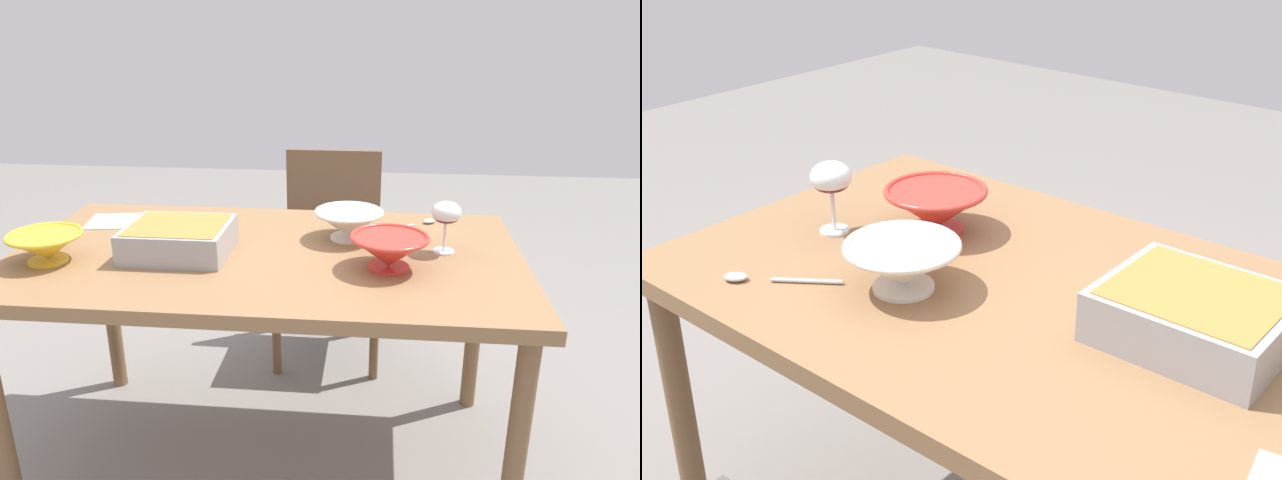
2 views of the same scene
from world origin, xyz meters
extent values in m
plane|color=gray|center=(0.00, 0.00, 0.00)|extent=(8.00, 8.00, 0.00)
cube|color=olive|center=(0.00, 0.00, 0.71)|extent=(1.47, 0.82, 0.04)
cylinder|color=brown|center=(0.68, -0.36, 0.35)|extent=(0.05, 0.05, 0.69)
cylinder|color=brown|center=(-0.68, 0.36, 0.35)|extent=(0.05, 0.05, 0.69)
cylinder|color=brown|center=(0.68, 0.36, 0.35)|extent=(0.05, 0.05, 0.69)
cube|color=#595959|center=(0.13, 0.69, 0.46)|extent=(0.43, 0.43, 0.02)
cube|color=brown|center=(0.13, 0.89, 0.66)|extent=(0.41, 0.02, 0.37)
cylinder|color=brown|center=(-0.07, 0.50, 0.23)|extent=(0.04, 0.04, 0.45)
cylinder|color=brown|center=(0.32, 0.50, 0.23)|extent=(0.04, 0.04, 0.45)
cylinder|color=brown|center=(-0.07, 0.89, 0.23)|extent=(0.04, 0.04, 0.45)
cylinder|color=brown|center=(0.32, 0.89, 0.23)|extent=(0.04, 0.04, 0.45)
cylinder|color=white|center=(0.51, 0.04, 0.73)|extent=(0.06, 0.06, 0.01)
cylinder|color=white|center=(0.51, 0.04, 0.78)|extent=(0.01, 0.01, 0.08)
ellipsoid|color=white|center=(0.51, 0.04, 0.85)|extent=(0.09, 0.09, 0.06)
ellipsoid|color=#4C0A19|center=(0.51, 0.04, 0.84)|extent=(0.08, 0.08, 0.04)
cube|color=#99999E|center=(-0.25, -0.04, 0.77)|extent=(0.29, 0.25, 0.09)
cube|color=#B27A38|center=(-0.25, -0.04, 0.81)|extent=(0.26, 0.22, 0.02)
cylinder|color=red|center=(0.35, -0.10, 0.73)|extent=(0.11, 0.11, 0.01)
cone|color=red|center=(0.35, -0.10, 0.78)|extent=(0.21, 0.21, 0.08)
torus|color=red|center=(0.35, -0.10, 0.82)|extent=(0.21, 0.21, 0.01)
cylinder|color=white|center=(0.23, 0.13, 0.73)|extent=(0.11, 0.11, 0.01)
cone|color=white|center=(0.23, 0.13, 0.78)|extent=(0.20, 0.20, 0.08)
torus|color=white|center=(0.23, 0.13, 0.82)|extent=(0.21, 0.21, 0.01)
cylinder|color=yellow|center=(-0.59, -0.14, 0.73)|extent=(0.11, 0.11, 0.01)
cone|color=yellow|center=(-0.59, -0.14, 0.77)|extent=(0.20, 0.20, 0.07)
torus|color=yellow|center=(-0.59, -0.14, 0.81)|extent=(0.20, 0.20, 0.01)
cylinder|color=silver|center=(0.38, 0.23, 0.74)|extent=(0.11, 0.08, 0.01)
ellipsoid|color=silver|center=(0.49, 0.31, 0.74)|extent=(0.05, 0.05, 0.01)
cube|color=#B2CCB7|center=(-0.55, 0.22, 0.73)|extent=(0.22, 0.19, 0.00)
camera|label=1|loc=(0.32, -1.61, 1.37)|focal=33.67mm
camera|label=2|loc=(-0.69, 1.07, 1.44)|focal=46.36mm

